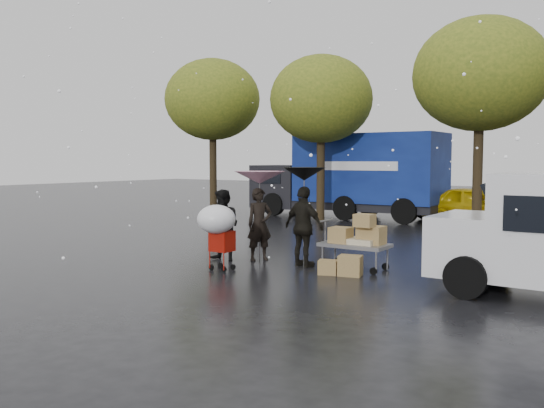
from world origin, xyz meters
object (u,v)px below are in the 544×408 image
Objects in this scene: person_black at (304,227)px; shopping_cart at (217,223)px; vendor_cart at (358,238)px; person_pink at (260,224)px; blue_truck at (351,176)px; yellow_taxi at (480,205)px.

person_black is 2.00m from shopping_cart.
vendor_cart is 3.12m from shopping_cart.
person_pink is 1.20× the size of shopping_cart.
person_black reaches higher than person_pink.
person_black is 1.26× the size of shopping_cart.
yellow_taxi is at bearing 4.24° from blue_truck.
person_black is 1.26m from vendor_cart.
blue_truck is (-2.88, 10.66, 0.88)m from person_pink.
person_pink reaches higher than yellow_taxi.
person_black reaches higher than shopping_cart.
person_black is 0.43× the size of yellow_taxi.
vendor_cart is 11.79m from blue_truck.
blue_truck is 1.95× the size of yellow_taxi.
person_pink is 0.21× the size of blue_truck.
vendor_cart is at bearing -171.04° from yellow_taxi.
shopping_cart is 0.18× the size of blue_truck.
person_black is 11.58m from blue_truck.
yellow_taxi is at bearing 19.63° from person_pink.
person_pink is at bearing -74.85° from blue_truck.
yellow_taxi is (5.20, 0.39, -1.03)m from blue_truck.
yellow_taxi reaches higher than vendor_cart.
person_black is at bearing 49.96° from shopping_cart.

